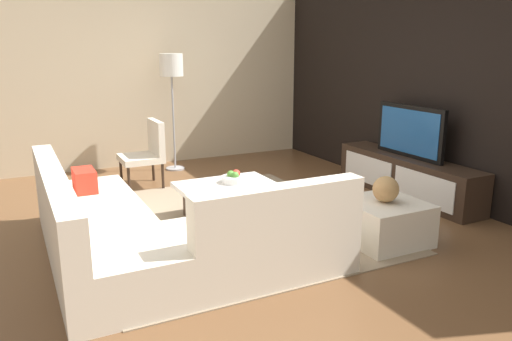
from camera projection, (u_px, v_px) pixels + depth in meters
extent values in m
plane|color=brown|center=(228.00, 227.00, 5.12)|extent=(14.00, 14.00, 0.00)
cube|color=black|center=(433.00, 81.00, 5.96)|extent=(6.40, 0.12, 2.80)
cube|color=beige|center=(156.00, 73.00, 7.64)|extent=(0.12, 5.20, 2.80)
cube|color=gray|center=(224.00, 223.00, 5.21)|extent=(3.18, 2.79, 0.01)
cube|color=#332319|center=(407.00, 177.00, 6.11)|extent=(2.12, 0.42, 0.50)
cube|color=white|center=(367.00, 170.00, 6.43)|extent=(0.90, 0.01, 0.35)
cube|color=white|center=(423.00, 189.00, 5.59)|extent=(0.90, 0.01, 0.35)
cube|color=black|center=(410.00, 131.00, 5.97)|extent=(1.06, 0.05, 0.63)
cube|color=#194C8C|center=(408.00, 132.00, 5.96)|extent=(0.96, 0.01, 0.53)
cube|color=beige|center=(101.00, 236.00, 4.33)|extent=(2.54, 0.85, 0.41)
cube|color=beige|center=(55.00, 196.00, 4.09)|extent=(2.54, 0.18, 0.40)
cube|color=beige|center=(260.00, 247.00, 4.09)|extent=(0.85, 1.41, 0.41)
cube|color=beige|center=(280.00, 212.00, 3.70)|extent=(0.18, 1.41, 0.40)
cube|color=red|center=(85.00, 180.00, 4.92)|extent=(0.36, 0.20, 0.22)
cube|color=red|center=(297.00, 214.00, 4.19)|extent=(0.60, 0.44, 0.06)
cube|color=#332319|center=(233.00, 207.00, 5.21)|extent=(0.83, 0.82, 0.33)
cube|color=white|center=(233.00, 190.00, 5.17)|extent=(1.03, 1.03, 0.05)
cylinder|color=#332319|center=(121.00, 171.00, 6.64)|extent=(0.04, 0.04, 0.38)
cylinder|color=#332319|center=(129.00, 179.00, 6.24)|extent=(0.04, 0.04, 0.38)
cylinder|color=#332319|center=(153.00, 167.00, 6.84)|extent=(0.04, 0.04, 0.38)
cylinder|color=#332319|center=(163.00, 175.00, 6.43)|extent=(0.04, 0.04, 0.38)
cube|color=beige|center=(141.00, 159.00, 6.49)|extent=(0.55, 0.52, 0.08)
cube|color=beige|center=(156.00, 137.00, 6.52)|extent=(0.55, 0.08, 0.45)
cylinder|color=#A5A5AA|center=(175.00, 168.00, 7.50)|extent=(0.28, 0.28, 0.02)
cylinder|color=#A5A5AA|center=(173.00, 123.00, 7.33)|extent=(0.03, 0.03, 1.36)
cylinder|color=white|center=(171.00, 65.00, 7.13)|extent=(0.34, 0.34, 0.32)
cube|color=beige|center=(384.00, 222.00, 4.68)|extent=(0.70, 0.70, 0.40)
cylinder|color=silver|center=(234.00, 179.00, 5.35)|extent=(0.28, 0.28, 0.07)
sphere|color=#4C8C33|center=(235.00, 175.00, 5.32)|extent=(0.08, 0.08, 0.08)
sphere|color=#B23326|center=(236.00, 174.00, 5.38)|extent=(0.09, 0.09, 0.09)
sphere|color=#4C8C33|center=(231.00, 174.00, 5.35)|extent=(0.09, 0.09, 0.09)
sphere|color=#AD8451|center=(386.00, 189.00, 4.60)|extent=(0.24, 0.24, 0.24)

